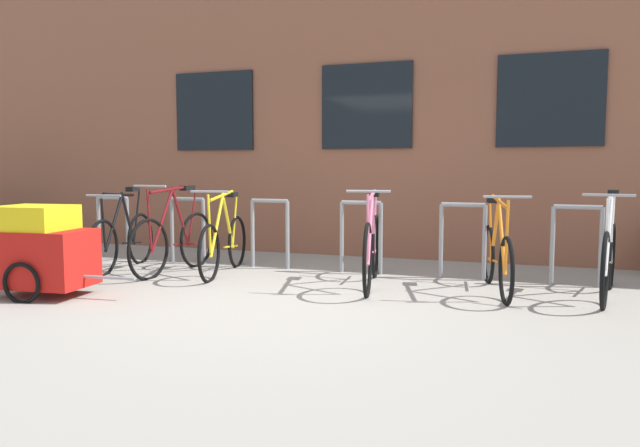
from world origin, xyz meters
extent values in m
plane|color=#9E998E|center=(0.00, 0.00, 0.00)|extent=(42.00, 42.00, 0.00)
cube|color=brown|center=(0.00, 5.82, 2.52)|extent=(28.00, 5.24, 5.04)
cube|color=black|center=(-2.40, 3.18, 2.13)|extent=(1.30, 0.04, 1.18)
cube|color=black|center=(0.00, 3.18, 2.13)|extent=(1.30, 0.04, 1.18)
cube|color=black|center=(2.40, 3.18, 2.13)|extent=(1.30, 0.04, 1.18)
cylinder|color=gray|center=(-3.56, 1.90, 0.43)|extent=(0.05, 0.05, 0.86)
cylinder|color=gray|center=(-3.08, 1.90, 0.43)|extent=(0.05, 0.05, 0.86)
cylinder|color=gray|center=(-3.32, 1.90, 0.86)|extent=(0.48, 0.05, 0.05)
cylinder|color=gray|center=(-2.36, 1.90, 0.43)|extent=(0.05, 0.05, 0.86)
cylinder|color=gray|center=(-1.88, 1.90, 0.43)|extent=(0.05, 0.05, 0.86)
cylinder|color=gray|center=(-2.12, 1.90, 0.86)|extent=(0.48, 0.05, 0.05)
cylinder|color=gray|center=(-1.16, 1.90, 0.43)|extent=(0.05, 0.05, 0.86)
cylinder|color=gray|center=(-0.68, 1.90, 0.43)|extent=(0.05, 0.05, 0.86)
cylinder|color=gray|center=(-0.92, 1.90, 0.86)|extent=(0.48, 0.05, 0.05)
cylinder|color=gray|center=(0.04, 1.90, 0.43)|extent=(0.05, 0.05, 0.86)
cylinder|color=gray|center=(0.52, 1.90, 0.43)|extent=(0.05, 0.05, 0.86)
cylinder|color=gray|center=(0.28, 1.90, 0.86)|extent=(0.48, 0.05, 0.05)
cylinder|color=gray|center=(1.24, 1.90, 0.43)|extent=(0.05, 0.05, 0.86)
cylinder|color=gray|center=(1.72, 1.90, 0.43)|extent=(0.05, 0.05, 0.86)
cylinder|color=gray|center=(1.48, 1.90, 0.86)|extent=(0.48, 0.05, 0.05)
cylinder|color=gray|center=(2.44, 1.90, 0.43)|extent=(0.05, 0.05, 0.86)
cylinder|color=gray|center=(2.92, 1.90, 0.43)|extent=(0.05, 0.05, 0.86)
cylinder|color=gray|center=(2.68, 1.90, 0.86)|extent=(0.48, 0.05, 0.05)
torus|color=black|center=(1.78, 1.83, 0.31)|extent=(0.18, 0.66, 0.66)
torus|color=black|center=(2.00, 0.77, 0.31)|extent=(0.18, 0.66, 0.66)
cylinder|color=orange|center=(1.94, 1.06, 0.62)|extent=(0.14, 0.52, 0.73)
cylinder|color=orange|center=(1.85, 1.48, 0.58)|extent=(0.12, 0.39, 0.65)
cylinder|color=orange|center=(1.90, 1.24, 0.94)|extent=(0.21, 0.84, 0.11)
cylinder|color=orange|center=(1.83, 1.57, 0.29)|extent=(0.14, 0.54, 0.07)
cylinder|color=orange|center=(1.79, 1.74, 0.61)|extent=(0.07, 0.20, 0.60)
cylinder|color=orange|center=(1.99, 0.80, 0.64)|extent=(0.04, 0.08, 0.67)
cube|color=black|center=(1.81, 1.65, 0.93)|extent=(0.14, 0.22, 0.06)
cylinder|color=gray|center=(1.99, 0.82, 1.01)|extent=(0.44, 0.12, 0.03)
torus|color=black|center=(-2.71, 1.69, 0.33)|extent=(0.15, 0.69, 0.69)
torus|color=black|center=(-2.56, 0.74, 0.33)|extent=(0.15, 0.69, 0.69)
cylinder|color=black|center=(-2.60, 1.00, 0.60)|extent=(0.11, 0.46, 0.66)
cylinder|color=black|center=(-2.66, 1.36, 0.62)|extent=(0.09, 0.33, 0.70)
cylinder|color=black|center=(-2.63, 1.15, 0.94)|extent=(0.15, 0.73, 0.09)
cylinder|color=black|center=(-2.68, 1.45, 0.30)|extent=(0.10, 0.48, 0.07)
cylinder|color=black|center=(-2.70, 1.60, 0.65)|extent=(0.06, 0.20, 0.65)
cylinder|color=black|center=(-2.56, 0.77, 0.62)|extent=(0.04, 0.08, 0.59)
cube|color=black|center=(-2.68, 1.51, 1.00)|extent=(0.13, 0.21, 0.06)
cylinder|color=gray|center=(-2.57, 0.79, 0.95)|extent=(0.44, 0.10, 0.03)
torus|color=black|center=(0.50, 1.73, 0.36)|extent=(0.17, 0.76, 0.76)
torus|color=black|center=(0.68, 0.68, 0.36)|extent=(0.17, 0.76, 0.76)
cylinder|color=pink|center=(0.63, 0.97, 0.66)|extent=(0.12, 0.52, 0.73)
cylinder|color=pink|center=(0.56, 1.38, 0.63)|extent=(0.10, 0.39, 0.66)
cylinder|color=pink|center=(0.60, 1.14, 0.98)|extent=(0.18, 0.84, 0.10)
cylinder|color=pink|center=(0.55, 1.47, 0.33)|extent=(0.12, 0.54, 0.08)
cylinder|color=pink|center=(0.52, 1.65, 0.65)|extent=(0.06, 0.20, 0.60)
cylinder|color=pink|center=(0.68, 0.70, 0.69)|extent=(0.04, 0.08, 0.66)
cube|color=black|center=(0.53, 1.56, 0.98)|extent=(0.13, 0.21, 0.06)
cylinder|color=gray|center=(0.67, 0.73, 1.04)|extent=(0.44, 0.10, 0.03)
torus|color=black|center=(3.03, 1.90, 0.34)|extent=(0.16, 0.72, 0.73)
torus|color=black|center=(2.85, 0.87, 0.34)|extent=(0.16, 0.72, 0.73)
cylinder|color=silver|center=(2.90, 1.15, 0.65)|extent=(0.12, 0.50, 0.73)
cylinder|color=silver|center=(2.97, 1.55, 0.64)|extent=(0.10, 0.37, 0.71)
cylinder|color=silver|center=(2.93, 1.32, 1.00)|extent=(0.17, 0.80, 0.05)
cylinder|color=silver|center=(2.98, 1.64, 0.32)|extent=(0.11, 0.52, 0.08)
cylinder|color=silver|center=(3.01, 1.81, 0.67)|extent=(0.06, 0.20, 0.65)
cylinder|color=silver|center=(2.86, 0.90, 0.67)|extent=(0.04, 0.08, 0.66)
cube|color=black|center=(3.00, 1.72, 1.02)|extent=(0.13, 0.21, 0.06)
cylinder|color=gray|center=(2.86, 0.92, 1.03)|extent=(0.44, 0.10, 0.03)
torus|color=black|center=(-1.36, 1.85, 0.32)|extent=(0.15, 0.67, 0.67)
torus|color=black|center=(-1.18, 0.82, 0.32)|extent=(0.15, 0.67, 0.67)
cylinder|color=yellow|center=(-1.23, 1.10, 0.62)|extent=(0.12, 0.50, 0.73)
cylinder|color=yellow|center=(-1.30, 1.51, 0.59)|extent=(0.10, 0.38, 0.66)
cylinder|color=yellow|center=(-1.26, 1.27, 0.94)|extent=(0.17, 0.82, 0.11)
cylinder|color=yellow|center=(-1.32, 1.60, 0.29)|extent=(0.11, 0.52, 0.07)
cylinder|color=yellow|center=(-1.35, 1.77, 0.61)|extent=(0.06, 0.20, 0.60)
cylinder|color=yellow|center=(-1.19, 0.85, 0.65)|extent=(0.04, 0.08, 0.66)
cube|color=black|center=(-1.33, 1.68, 0.94)|extent=(0.13, 0.21, 0.06)
cylinder|color=gray|center=(-1.19, 0.87, 1.01)|extent=(0.44, 0.10, 0.03)
torus|color=black|center=(-1.86, 1.69, 0.34)|extent=(0.08, 0.72, 0.72)
torus|color=black|center=(-1.91, 0.73, 0.34)|extent=(0.08, 0.72, 0.72)
cylinder|color=maroon|center=(-1.90, 0.99, 0.66)|extent=(0.06, 0.47, 0.76)
cylinder|color=maroon|center=(-1.88, 1.36, 0.64)|extent=(0.05, 0.34, 0.71)
cylinder|color=maroon|center=(-1.89, 1.14, 1.01)|extent=(0.08, 0.74, 0.08)
cylinder|color=maroon|center=(-1.87, 1.45, 0.32)|extent=(0.05, 0.49, 0.08)
cylinder|color=maroon|center=(-1.86, 1.60, 0.67)|extent=(0.04, 0.20, 0.65)
cylinder|color=maroon|center=(-1.91, 0.75, 0.69)|extent=(0.03, 0.08, 0.70)
cube|color=black|center=(-1.87, 1.51, 1.02)|extent=(0.11, 0.21, 0.06)
cylinder|color=gray|center=(-1.91, 0.78, 1.07)|extent=(0.44, 0.05, 0.03)
cube|color=red|center=(-2.37, -0.37, 0.38)|extent=(0.95, 0.68, 0.56)
cube|color=yellow|center=(-2.46, -0.37, 0.78)|extent=(0.73, 0.63, 0.24)
torus|color=black|center=(-2.40, -0.04, 0.18)|extent=(0.41, 0.08, 0.41)
torus|color=black|center=(-2.34, -0.69, 0.18)|extent=(0.41, 0.08, 0.41)
cylinder|color=gray|center=(-1.65, -0.30, 0.21)|extent=(0.55, 0.08, 0.03)
camera|label=1|loc=(2.16, -5.03, 1.29)|focal=33.58mm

